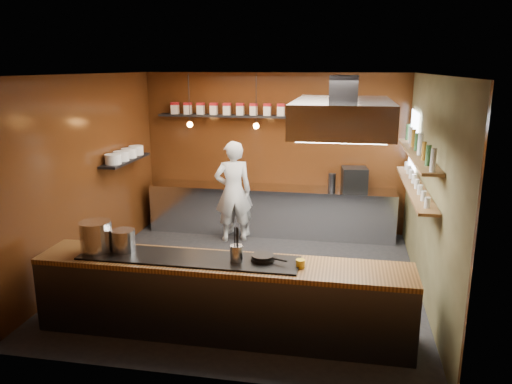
% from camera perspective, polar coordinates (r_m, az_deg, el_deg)
% --- Properties ---
extents(floor, '(5.00, 5.00, 0.00)m').
position_cam_1_polar(floor, '(7.63, -0.84, -9.85)').
color(floor, black).
rests_on(floor, ground).
extents(back_wall, '(5.00, 0.00, 5.00)m').
position_cam_1_polar(back_wall, '(9.57, 2.06, 4.50)').
color(back_wall, '#3F1F0B').
rests_on(back_wall, ground).
extents(left_wall, '(0.00, 5.00, 5.00)m').
position_cam_1_polar(left_wall, '(8.02, -18.70, 1.85)').
color(left_wall, '#3F1F0B').
rests_on(left_wall, ground).
extents(right_wall, '(0.00, 5.00, 5.00)m').
position_cam_1_polar(right_wall, '(7.11, 19.29, 0.30)').
color(right_wall, '#474328').
rests_on(right_wall, ground).
extents(ceiling, '(5.00, 5.00, 0.00)m').
position_cam_1_polar(ceiling, '(6.97, -0.93, 13.29)').
color(ceiling, silver).
rests_on(ceiling, back_wall).
extents(window_pane, '(0.00, 1.00, 1.00)m').
position_cam_1_polar(window_pane, '(8.69, 17.56, 5.53)').
color(window_pane, white).
rests_on(window_pane, right_wall).
extents(prep_counter, '(4.60, 0.65, 0.90)m').
position_cam_1_polar(prep_counter, '(9.49, 1.71, -2.10)').
color(prep_counter, silver).
rests_on(prep_counter, floor).
extents(pass_counter, '(4.40, 0.72, 0.94)m').
position_cam_1_polar(pass_counter, '(6.02, -3.94, -11.88)').
color(pass_counter, '#38383D').
rests_on(pass_counter, floor).
extents(tin_shelf, '(2.60, 0.26, 0.04)m').
position_cam_1_polar(tin_shelf, '(9.51, -3.46, 8.68)').
color(tin_shelf, black).
rests_on(tin_shelf, back_wall).
extents(plate_shelf, '(0.30, 1.40, 0.04)m').
position_cam_1_polar(plate_shelf, '(8.81, -14.69, 3.53)').
color(plate_shelf, black).
rests_on(plate_shelf, left_wall).
extents(bottle_shelf_upper, '(0.26, 2.80, 0.04)m').
position_cam_1_polar(bottle_shelf_upper, '(7.30, 17.97, 4.12)').
color(bottle_shelf_upper, brown).
rests_on(bottle_shelf_upper, right_wall).
extents(bottle_shelf_lower, '(0.26, 2.80, 0.04)m').
position_cam_1_polar(bottle_shelf_lower, '(7.39, 17.70, 0.53)').
color(bottle_shelf_lower, brown).
rests_on(bottle_shelf_lower, right_wall).
extents(extractor_hood, '(1.20, 2.00, 0.72)m').
position_cam_1_polar(extractor_hood, '(6.46, 9.87, 8.62)').
color(extractor_hood, '#38383D').
rests_on(extractor_hood, ceiling).
extents(pendant_left, '(0.10, 0.10, 0.95)m').
position_cam_1_polar(pendant_left, '(9.02, -7.58, 7.97)').
color(pendant_left, black).
rests_on(pendant_left, ceiling).
extents(pendant_right, '(0.10, 0.10, 0.95)m').
position_cam_1_polar(pendant_right, '(8.73, 0.01, 7.89)').
color(pendant_right, black).
rests_on(pendant_right, ceiling).
extents(storage_tins, '(2.43, 0.13, 0.22)m').
position_cam_1_polar(storage_tins, '(9.47, -2.57, 9.46)').
color(storage_tins, beige).
rests_on(storage_tins, tin_shelf).
extents(plate_stacks, '(0.26, 1.16, 0.16)m').
position_cam_1_polar(plate_stacks, '(8.79, -14.73, 4.17)').
color(plate_stacks, white).
rests_on(plate_stacks, plate_shelf).
extents(bottles, '(0.06, 2.66, 0.24)m').
position_cam_1_polar(bottles, '(7.27, 18.06, 5.20)').
color(bottles, silver).
rests_on(bottles, bottle_shelf_upper).
extents(wine_glasses, '(0.07, 2.37, 0.13)m').
position_cam_1_polar(wine_glasses, '(7.37, 17.75, 1.17)').
color(wine_glasses, silver).
rests_on(wine_glasses, bottle_shelf_lower).
extents(stockpot_large, '(0.49, 0.49, 0.37)m').
position_cam_1_polar(stockpot_large, '(6.31, -17.83, -4.86)').
color(stockpot_large, silver).
rests_on(stockpot_large, pass_counter).
extents(stockpot_small, '(0.34, 0.34, 0.26)m').
position_cam_1_polar(stockpot_small, '(6.23, -14.91, -5.38)').
color(stockpot_small, '#B4B6BB').
rests_on(stockpot_small, pass_counter).
extents(utensil_crock, '(0.19, 0.19, 0.19)m').
position_cam_1_polar(utensil_crock, '(5.72, -2.24, -7.04)').
color(utensil_crock, '#B4B6BB').
rests_on(utensil_crock, pass_counter).
extents(frying_pan, '(0.44, 0.28, 0.07)m').
position_cam_1_polar(frying_pan, '(5.77, 0.81, -7.54)').
color(frying_pan, black).
rests_on(frying_pan, pass_counter).
extents(butter_jar, '(0.13, 0.13, 0.09)m').
position_cam_1_polar(butter_jar, '(5.65, 5.10, -8.15)').
color(butter_jar, yellow).
rests_on(butter_jar, pass_counter).
extents(espresso_machine, '(0.49, 0.47, 0.44)m').
position_cam_1_polar(espresso_machine, '(9.18, 11.17, 1.40)').
color(espresso_machine, black).
rests_on(espresso_machine, prep_counter).
extents(chef, '(0.79, 0.66, 1.84)m').
position_cam_1_polar(chef, '(8.99, -2.64, 0.07)').
color(chef, white).
rests_on(chef, floor).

